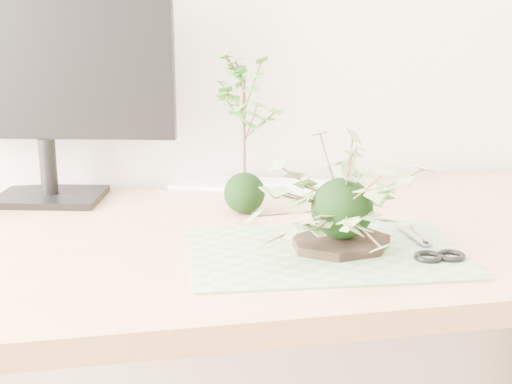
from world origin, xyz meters
The scene contains 8 objects.
desk centered at (0.07, 1.23, 0.65)m, with size 1.60×0.70×0.74m.
cutting_mat centered at (0.11, 1.11, 0.74)m, with size 0.44×0.29×0.00m, color #688A5F.
stone_dish centered at (0.14, 1.12, 0.75)m, with size 0.17×0.17×0.01m, color black.
ivy_kokedama centered at (0.14, 1.12, 0.86)m, with size 0.34×0.34×0.20m.
maple_kokedama centered at (0.02, 1.36, 0.97)m, with size 0.22×0.22×0.33m.
keyboard centered at (0.09, 1.51, 0.75)m, with size 0.45×0.27×0.02m.
monitor centered at (-0.35, 1.53, 1.00)m, with size 0.51×0.20×0.46m.
scissors centered at (0.28, 1.07, 0.75)m, with size 0.08×0.19×0.01m.
Camera 1 is at (-0.21, 0.07, 1.13)m, focal length 50.00 mm.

